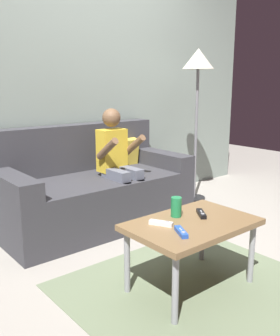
# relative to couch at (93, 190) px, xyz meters

# --- Properties ---
(ground_plane) EXTENTS (8.70, 8.70, 0.00)m
(ground_plane) POSITION_rel_couch_xyz_m (0.23, -1.04, -0.30)
(ground_plane) COLOR #9E998E
(wall_back) EXTENTS (4.35, 0.05, 2.50)m
(wall_back) POSITION_rel_couch_xyz_m (0.23, 0.39, 0.95)
(wall_back) COLOR gray
(wall_back) RESTS_ON ground
(couch) EXTENTS (1.66, 0.80, 0.86)m
(couch) POSITION_rel_couch_xyz_m (0.00, 0.00, 0.00)
(couch) COLOR #38383D
(couch) RESTS_ON ground
(person_seated_on_couch) EXTENTS (0.34, 0.42, 1.02)m
(person_seated_on_couch) POSITION_rel_couch_xyz_m (0.15, -0.18, 0.28)
(person_seated_on_couch) COLOR slate
(person_seated_on_couch) RESTS_ON ground
(coffee_table) EXTENTS (0.76, 0.50, 0.42)m
(coffee_table) POSITION_rel_couch_xyz_m (-0.14, -1.31, 0.08)
(coffee_table) COLOR brown
(coffee_table) RESTS_ON ground
(area_rug) EXTENTS (1.45, 1.24, 0.01)m
(area_rug) POSITION_rel_couch_xyz_m (-0.14, -1.31, -0.30)
(area_rug) COLOR #6B7A5B
(area_rug) RESTS_ON ground
(game_remote_black_near_edge) EXTENTS (0.11, 0.13, 0.03)m
(game_remote_black_near_edge) POSITION_rel_couch_xyz_m (-0.02, -1.28, 0.13)
(game_remote_black_near_edge) COLOR black
(game_remote_black_near_edge) RESTS_ON coffee_table
(game_remote_white_center) EXTENTS (0.10, 0.14, 0.03)m
(game_remote_white_center) POSITION_rel_couch_xyz_m (-0.32, -1.24, 0.13)
(game_remote_white_center) COLOR white
(game_remote_white_center) RESTS_ON coffee_table
(game_remote_blue_far_corner) EXTENTS (0.10, 0.14, 0.03)m
(game_remote_blue_far_corner) POSITION_rel_couch_xyz_m (-0.33, -1.41, 0.13)
(game_remote_blue_far_corner) COLOR blue
(game_remote_blue_far_corner) RESTS_ON coffee_table
(soda_can) EXTENTS (0.07, 0.07, 0.12)m
(soda_can) POSITION_rel_couch_xyz_m (-0.15, -1.19, 0.18)
(soda_can) COLOR #1E7F47
(soda_can) RESTS_ON coffee_table
(floor_lamp) EXTENTS (0.32, 0.32, 1.56)m
(floor_lamp) POSITION_rel_couch_xyz_m (1.23, -0.09, 1.04)
(floor_lamp) COLOR black
(floor_lamp) RESTS_ON ground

